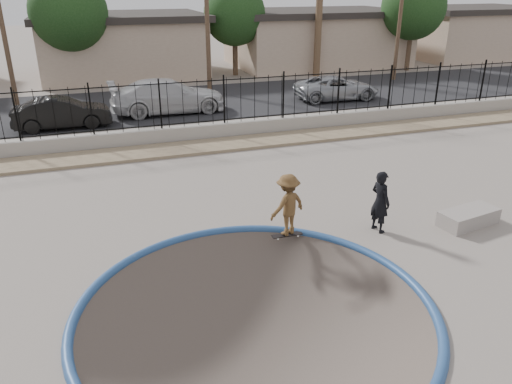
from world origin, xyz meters
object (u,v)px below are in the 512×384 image
object	(u,v)px
skater	(288,208)
skateboard	(287,235)
car_b	(62,113)
concrete_ledge	(468,217)
car_c	(168,96)
car_d	(337,88)
videographer	(380,202)

from	to	relation	value
skater	skateboard	xyz separation A→B (m)	(-0.00, -0.00, -0.72)
car_b	concrete_ledge	bearing A→B (deg)	-143.31
skater	car_c	world-z (taller)	car_c
car_c	skateboard	bearing A→B (deg)	-178.00
skater	concrete_ledge	size ratio (longest dim) A/B	0.97
car_d	concrete_ledge	bearing A→B (deg)	169.42
skater	car_c	xyz separation A→B (m)	(-0.65, 13.40, 0.05)
skater	concrete_ledge	distance (m)	4.82
skateboard	concrete_ledge	world-z (taller)	concrete_ledge
videographer	car_d	world-z (taller)	videographer
videographer	car_c	world-z (taller)	car_c
concrete_ledge	car_b	size ratio (longest dim) A/B	0.40
videographer	concrete_ledge	world-z (taller)	videographer
concrete_ledge	car_c	size ratio (longest dim) A/B	0.30
car_d	car_b	bearing A→B (deg)	98.55
car_c	car_d	world-z (taller)	car_c
skateboard	car_c	distance (m)	13.44
skateboard	videographer	distance (m)	2.46
skater	car_d	world-z (taller)	skater
car_b	car_d	size ratio (longest dim) A/B	0.90
skateboard	car_c	size ratio (longest dim) A/B	0.14
videographer	car_b	bearing A→B (deg)	18.77
skateboard	concrete_ledge	bearing A→B (deg)	-9.14
skater	car_b	bearing A→B (deg)	-86.47
concrete_ledge	car_b	world-z (taller)	car_b
skateboard	concrete_ledge	xyz separation A→B (m)	(4.71, -0.86, 0.15)
skater	concrete_ledge	bearing A→B (deg)	149.30
concrete_ledge	car_b	bearing A→B (deg)	127.81
videographer	concrete_ledge	bearing A→B (deg)	-113.48
car_b	skater	bearing A→B (deg)	-157.23
car_b	car_d	bearing A→B (deg)	-85.76
videographer	car_c	distance (m)	14.12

